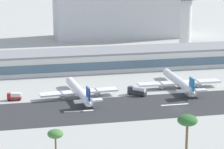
{
  "coord_description": "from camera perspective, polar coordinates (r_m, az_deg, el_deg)",
  "views": [
    {
      "loc": [
        -67.01,
        -181.99,
        62.33
      ],
      "look_at": [
        -21.0,
        28.92,
        8.61
      ],
      "focal_mm": 79.13,
      "sensor_mm": 36.0,
      "label": 1
    }
  ],
  "objects": [
    {
      "name": "palm_tree_2",
      "position": [
        145.44,
        8.71,
        -5.44
      ],
      "size": [
        5.91,
        5.91,
        16.52
      ],
      "color": "brown",
      "rests_on": "ground_plane"
    },
    {
      "name": "runway_centreline_dash_4",
      "position": [
        209.02,
        7.27,
        -3.47
      ],
      "size": [
        12.0,
        1.2,
        0.01
      ],
      "primitive_type": "cube",
      "color": "white",
      "rests_on": "runway_strip"
    },
    {
      "name": "runway_strip",
      "position": [
        208.73,
        7.03,
        -3.5
      ],
      "size": [
        800.0,
        32.38,
        0.08
      ],
      "primitive_type": "cube",
      "color": "#2D2D30",
      "rests_on": "ground_plane"
    },
    {
      "name": "service_fuel_truck_0",
      "position": [
        220.51,
        2.91,
        -1.91
      ],
      "size": [
        8.15,
        7.51,
        3.95
      ],
      "rotation": [
        0.0,
        0.0,
        2.43
      ],
      "color": "#2D3338",
      "rests_on": "ground_plane"
    },
    {
      "name": "ground_plane",
      "position": [
        203.7,
        7.54,
        -3.97
      ],
      "size": [
        1400.0,
        1400.0,
        0.0
      ],
      "primitive_type": "plane",
      "color": "#A8A8A3"
    },
    {
      "name": "runway_centreline_dash_3",
      "position": [
        199.53,
        -3.86,
        -4.24
      ],
      "size": [
        12.0,
        1.2,
        0.01
      ],
      "primitive_type": "cube",
      "color": "white",
      "rests_on": "runway_strip"
    },
    {
      "name": "terminal_building",
      "position": [
        269.81,
        -0.6,
        1.76
      ],
      "size": [
        192.39,
        23.3,
        10.5
      ],
      "color": "silver",
      "rests_on": "ground_plane"
    },
    {
      "name": "distant_hotel_block",
      "position": [
        371.15,
        0.8,
        7.86
      ],
      "size": [
        95.35,
        36.27,
        45.58
      ],
      "primitive_type": "cube",
      "color": "#BCBCC1",
      "rests_on": "ground_plane"
    },
    {
      "name": "airliner_blue_tail_gate_1",
      "position": [
        233.28,
        7.82,
        -0.92
      ],
      "size": [
        39.74,
        43.43,
        9.06
      ],
      "rotation": [
        0.0,
        0.0,
        1.56
      ],
      "color": "silver",
      "rests_on": "ground_plane"
    },
    {
      "name": "service_box_truck_1",
      "position": [
        217.3,
        -11.23,
        -2.48
      ],
      "size": [
        6.29,
        3.4,
        3.25
      ],
      "rotation": [
        0.0,
        0.0,
        2.99
      ],
      "color": "#B2231E",
      "rests_on": "ground_plane"
    },
    {
      "name": "control_tower",
      "position": [
        316.94,
        8.54,
        7.02
      ],
      "size": [
        15.9,
        15.9,
        38.99
      ],
      "color": "silver",
      "rests_on": "ground_plane"
    },
    {
      "name": "airliner_navy_tail_gate_0",
      "position": [
        216.62,
        -3.78,
        -2.01
      ],
      "size": [
        35.11,
        42.06,
        8.78
      ],
      "rotation": [
        0.0,
        0.0,
        1.66
      ],
      "color": "white",
      "rests_on": "ground_plane"
    },
    {
      "name": "palm_tree_1",
      "position": [
        146.32,
        -6.56,
        -6.92
      ],
      "size": [
        4.72,
        4.72,
        11.92
      ],
      "color": "brown",
      "rests_on": "ground_plane"
    }
  ]
}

